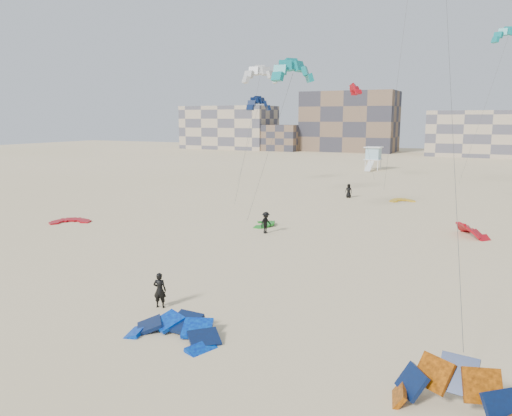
% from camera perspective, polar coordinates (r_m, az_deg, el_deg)
% --- Properties ---
extents(ground, '(320.00, 320.00, 0.00)m').
position_cam_1_polar(ground, '(23.68, -10.18, -14.61)').
color(ground, beige).
rests_on(ground, ground).
extents(kite_ground_blue, '(4.75, 4.99, 2.71)m').
position_cam_1_polar(kite_ground_blue, '(23.86, -9.46, -14.39)').
color(kite_ground_blue, blue).
rests_on(kite_ground_blue, ground).
extents(kite_ground_orange, '(4.74, 4.60, 4.21)m').
position_cam_1_polar(kite_ground_orange, '(19.53, 21.56, -20.92)').
color(kite_ground_orange, '#CF5C0A').
rests_on(kite_ground_orange, ground).
extents(kite_ground_red, '(4.85, 4.88, 0.64)m').
position_cam_1_polar(kite_ground_red, '(51.43, -20.46, -1.55)').
color(kite_ground_red, '#B9100B').
rests_on(kite_ground_red, ground).
extents(kite_ground_green, '(3.79, 3.66, 1.10)m').
position_cam_1_polar(kite_ground_green, '(46.92, 0.87, -1.97)').
color(kite_ground_green, '#1C8C1B').
rests_on(kite_ground_green, ground).
extents(kite_ground_red_far, '(4.89, 4.83, 3.38)m').
position_cam_1_polar(kite_ground_red_far, '(46.41, 23.42, -2.96)').
color(kite_ground_red_far, '#B9100B').
rests_on(kite_ground_red_far, ground).
extents(kite_ground_yellow, '(3.84, 3.90, 0.77)m').
position_cam_1_polar(kite_ground_yellow, '(62.92, 16.35, 0.73)').
color(kite_ground_yellow, yellow).
rests_on(kite_ground_yellow, ground).
extents(kitesurfer_main, '(0.80, 0.64, 1.91)m').
position_cam_1_polar(kitesurfer_main, '(27.11, -10.94, -9.20)').
color(kitesurfer_main, black).
rests_on(kitesurfer_main, ground).
extents(kitesurfer_c, '(1.04, 1.38, 1.90)m').
position_cam_1_polar(kitesurfer_c, '(43.44, 1.14, -1.68)').
color(kitesurfer_c, black).
rests_on(kitesurfer_c, ground).
extents(kitesurfer_e, '(0.93, 0.67, 1.78)m').
position_cam_1_polar(kitesurfer_e, '(64.17, 10.54, 1.95)').
color(kitesurfer_e, black).
rests_on(kitesurfer_e, ground).
extents(kite_fly_teal_a, '(5.45, 7.09, 14.43)m').
position_cam_1_polar(kite_fly_teal_a, '(46.02, 4.26, 15.15)').
color(kite_fly_teal_a, '#0B8C83').
rests_on(kite_fly_teal_a, ground).
extents(kite_fly_grey, '(5.28, 10.11, 15.12)m').
position_cam_1_polar(kite_fly_grey, '(58.82, 0.47, 14.80)').
color(kite_fly_grey, silver).
rests_on(kite_fly_grey, ground).
extents(kite_fly_navy, '(5.14, 8.79, 12.33)m').
position_cam_1_polar(kite_fly_navy, '(74.41, 0.32, 11.70)').
color(kite_fly_navy, '#061743').
rests_on(kite_fly_navy, ground).
extents(kite_fly_teal_b, '(7.01, 4.80, 20.88)m').
position_cam_1_polar(kite_fly_teal_b, '(76.71, 26.89, 17.07)').
color(kite_fly_teal_b, '#0B8C83').
rests_on(kite_fly_teal_b, ground).
extents(kite_fly_red, '(6.70, 5.96, 14.68)m').
position_cam_1_polar(kite_fly_red, '(79.50, 11.28, 13.06)').
color(kite_fly_red, '#B9100B').
rests_on(kite_fly_red, ground).
extents(lifeguard_tower_far, '(3.22, 6.14, 4.50)m').
position_cam_1_polar(lifeguard_tower_far, '(100.35, 13.25, 5.53)').
color(lifeguard_tower_far, white).
rests_on(lifeguard_tower_far, ground).
extents(condo_west_a, '(30.00, 15.00, 14.00)m').
position_cam_1_polar(condo_west_a, '(168.98, -3.11, 9.17)').
color(condo_west_a, tan).
rests_on(condo_west_a, ground).
extents(condo_west_b, '(28.00, 14.00, 18.00)m').
position_cam_1_polar(condo_west_b, '(157.16, 10.63, 9.67)').
color(condo_west_b, brown).
rests_on(condo_west_b, ground).
extents(condo_mid, '(32.00, 16.00, 12.00)m').
position_cam_1_polar(condo_mid, '(147.24, 25.42, 7.68)').
color(condo_mid, tan).
rests_on(condo_mid, ground).
extents(condo_fill_left, '(12.00, 10.00, 8.00)m').
position_cam_1_polar(condo_fill_left, '(158.35, 2.92, 8.02)').
color(condo_fill_left, brown).
rests_on(condo_fill_left, ground).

